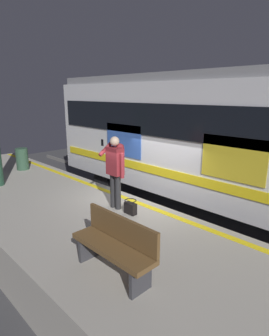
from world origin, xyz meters
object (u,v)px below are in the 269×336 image
at_px(train_carriage, 199,133).
at_px(handbag, 130,207).
at_px(bench, 115,244).
at_px(passenger, 115,167).
at_px(trash_bin, 22,159).

relative_size(train_carriage, handbag, 30.96).
xyz_separation_m(train_carriage, bench, (-1.72, 4.83, -1.06)).
xyz_separation_m(train_carriage, passenger, (0.23, 3.13, -0.51)).
height_order(train_carriage, handbag, train_carriage).
bearing_deg(passenger, trash_bin, 0.91).
bearing_deg(trash_bin, handbag, -179.17).
distance_m(train_carriage, handbag, 3.44).
bearing_deg(train_carriage, passenger, 85.82).
relative_size(passenger, trash_bin, 2.23).
bearing_deg(handbag, trash_bin, 0.83).
relative_size(passenger, bench, 1.16).
bearing_deg(passenger, train_carriage, -94.18).
bearing_deg(train_carriage, trash_bin, 30.93).
relative_size(train_carriage, passenger, 5.94).
xyz_separation_m(train_carriage, handbag, (-0.28, 3.13, -1.39)).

